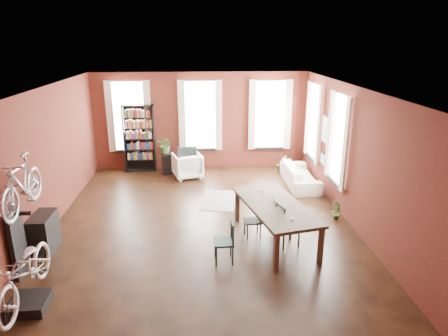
{
  "coord_description": "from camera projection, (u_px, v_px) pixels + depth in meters",
  "views": [
    {
      "loc": [
        -0.05,
        -8.52,
        4.23
      ],
      "look_at": [
        0.53,
        0.6,
        1.24
      ],
      "focal_mm": 32.0,
      "sensor_mm": 36.0,
      "label": 1
    }
  ],
  "objects": [
    {
      "name": "room",
      "position": [
        212.0,
        132.0,
        9.33
      ],
      "size": [
        9.0,
        9.04,
        3.22
      ],
      "color": "black",
      "rests_on": "ground"
    },
    {
      "name": "dining_table",
      "position": [
        275.0,
        222.0,
        8.64
      ],
      "size": [
        1.65,
        2.65,
        0.84
      ],
      "primitive_type": "cube",
      "rotation": [
        0.0,
        0.0,
        0.23
      ],
      "color": "#483A2B",
      "rests_on": "ground"
    },
    {
      "name": "dining_chair_a",
      "position": [
        224.0,
        242.0,
        7.81
      ],
      "size": [
        0.41,
        0.41,
        0.84
      ],
      "primitive_type": "cube",
      "rotation": [
        0.0,
        0.0,
        -1.53
      ],
      "color": "#183532",
      "rests_on": "ground"
    },
    {
      "name": "dining_chair_b",
      "position": [
        253.0,
        221.0,
        8.79
      ],
      "size": [
        0.39,
        0.39,
        0.77
      ],
      "primitive_type": "cube",
      "rotation": [
        0.0,
        0.0,
        -1.49
      ],
      "color": "black",
      "rests_on": "ground"
    },
    {
      "name": "dining_chair_c",
      "position": [
        288.0,
        225.0,
        8.41
      ],
      "size": [
        0.54,
        0.54,
        0.95
      ],
      "primitive_type": "cube",
      "rotation": [
        0.0,
        0.0,
        1.84
      ],
      "color": "#1E2E1B",
      "rests_on": "ground"
    },
    {
      "name": "dining_chair_d",
      "position": [
        282.0,
        217.0,
        8.82
      ],
      "size": [
        0.46,
        0.46,
        0.9
      ],
      "primitive_type": "cube",
      "rotation": [
        0.0,
        0.0,
        1.46
      ],
      "color": "#193837",
      "rests_on": "ground"
    },
    {
      "name": "bookshelf",
      "position": [
        139.0,
        138.0,
        13.01
      ],
      "size": [
        1.0,
        0.32,
        2.2
      ],
      "primitive_type": "cube",
      "color": "black",
      "rests_on": "ground"
    },
    {
      "name": "white_armchair",
      "position": [
        187.0,
        164.0,
        12.57
      ],
      "size": [
        1.02,
        0.98,
        0.86
      ],
      "primitive_type": "imported",
      "rotation": [
        0.0,
        0.0,
        3.42
      ],
      "color": "white",
      "rests_on": "ground"
    },
    {
      "name": "cream_sofa",
      "position": [
        300.0,
        172.0,
        11.92
      ],
      "size": [
        0.61,
        2.08,
        0.81
      ],
      "primitive_type": "imported",
      "rotation": [
        0.0,
        0.0,
        1.57
      ],
      "color": "beige",
      "rests_on": "ground"
    },
    {
      "name": "striped_rug",
      "position": [
        219.0,
        200.0,
        10.89
      ],
      "size": [
        1.13,
        1.59,
        0.01
      ],
      "primitive_type": "cube",
      "rotation": [
        0.0,
        0.0,
        -0.16
      ],
      "color": "black",
      "rests_on": "ground"
    },
    {
      "name": "bike_trainer",
      "position": [
        29.0,
        304.0,
        6.52
      ],
      "size": [
        0.63,
        0.63,
        0.18
      ],
      "primitive_type": "cube",
      "rotation": [
        0.0,
        0.0,
        0.04
      ],
      "color": "black",
      "rests_on": "ground"
    },
    {
      "name": "bike_wall_rack",
      "position": [
        18.0,
        244.0,
        7.28
      ],
      "size": [
        0.16,
        0.6,
        1.3
      ],
      "primitive_type": "cube",
      "color": "black",
      "rests_on": "ground"
    },
    {
      "name": "console_table",
      "position": [
        44.0,
        233.0,
        8.22
      ],
      "size": [
        0.4,
        0.8,
        0.8
      ],
      "primitive_type": "cube",
      "color": "black",
      "rests_on": "ground"
    },
    {
      "name": "plant_stand",
      "position": [
        168.0,
        164.0,
        12.95
      ],
      "size": [
        0.38,
        0.38,
        0.68
      ],
      "primitive_type": "cube",
      "rotation": [
        0.0,
        0.0,
        0.15
      ],
      "color": "black",
      "rests_on": "ground"
    },
    {
      "name": "plant_by_sofa",
      "position": [
        282.0,
        169.0,
        13.09
      ],
      "size": [
        0.35,
        0.62,
        0.27
      ],
      "primitive_type": "imported",
      "rotation": [
        0.0,
        0.0,
        0.02
      ],
      "color": "#305421",
      "rests_on": "ground"
    },
    {
      "name": "plant_small",
      "position": [
        336.0,
        216.0,
        9.72
      ],
      "size": [
        0.43,
        0.53,
        0.17
      ],
      "primitive_type": "imported",
      "rotation": [
        0.0,
        0.0,
        0.45
      ],
      "color": "#325A24",
      "rests_on": "ground"
    },
    {
      "name": "bicycle_floor",
      "position": [
        21.0,
        246.0,
        6.2
      ],
      "size": [
        0.69,
        1.03,
        1.94
      ],
      "primitive_type": "imported",
      "rotation": [
        0.0,
        0.0,
        -0.01
      ],
      "color": "#BFB2AF",
      "rests_on": "bike_trainer"
    },
    {
      "name": "bicycle_hung",
      "position": [
        19.0,
        166.0,
        6.84
      ],
      "size": [
        0.47,
        1.0,
        1.66
      ],
      "primitive_type": "imported",
      "color": "#A5A8AD",
      "rests_on": "bike_wall_rack"
    },
    {
      "name": "plant_on_stand",
      "position": [
        166.0,
        147.0,
        12.81
      ],
      "size": [
        0.7,
        0.73,
        0.44
      ],
      "primitive_type": "imported",
      "rotation": [
        0.0,
        0.0,
        -0.42
      ],
      "color": "#2E6126",
      "rests_on": "plant_stand"
    }
  ]
}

